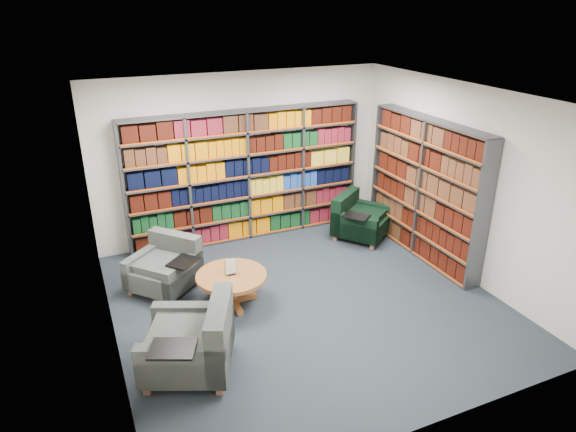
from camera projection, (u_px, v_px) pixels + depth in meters
name	position (u px, v px, depth m)	size (l,w,h in m)	color
room_shell	(307.00, 208.00, 6.54)	(5.02, 5.02, 2.82)	#1E242F
bookshelf_back	(246.00, 176.00, 8.63)	(4.00, 0.28, 2.20)	#47494F
bookshelf_right	(425.00, 190.00, 8.03)	(0.28, 2.50, 2.20)	#47494F
chair_teal_left	(167.00, 268.00, 7.35)	(1.16, 1.16, 0.75)	#0A1B39
chair_green_right	(357.00, 220.00, 8.91)	(1.16, 1.16, 0.75)	black
chair_teal_front	(196.00, 344.00, 5.66)	(1.23, 1.26, 0.85)	#0A1B39
coffee_table	(232.00, 280.00, 6.91)	(0.95, 0.95, 0.67)	#9E6A2A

